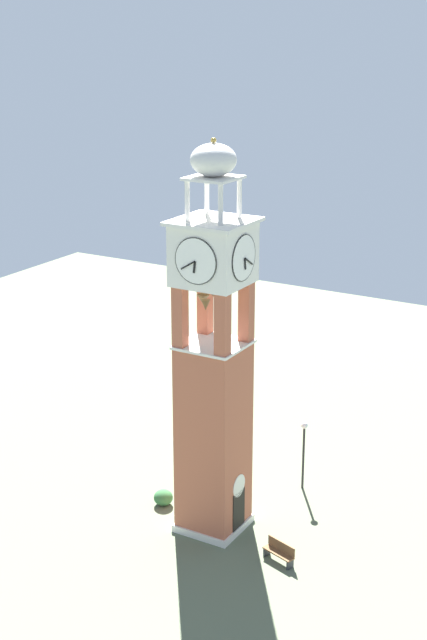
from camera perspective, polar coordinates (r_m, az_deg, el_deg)
The scene contains 7 objects.
ground at distance 44.60m, azimuth 0.00°, elevation -12.87°, with size 80.00×80.00×0.00m, color #5B664C.
clock_tower at distance 41.14m, azimuth 0.00°, elevation -3.62°, with size 3.32×3.32×18.51m.
park_bench at distance 41.90m, azimuth 4.18°, elevation -14.40°, with size 0.90×1.66×0.95m.
lamp_post at distance 46.90m, azimuth 5.73°, elevation -7.69°, with size 0.36×0.36×3.75m.
trash_bin at distance 48.56m, azimuth -1.34°, elevation -9.57°, with size 0.52×0.52×0.80m, color #4C4C51.
shrub_near_entry at distance 47.90m, azimuth 0.08°, elevation -9.88°, with size 1.04×1.04×0.94m, color #336638.
shrub_left_of_tower at distance 46.24m, azimuth -3.19°, elevation -11.12°, with size 0.97×0.97×0.79m, color #336638.
Camera 1 is at (-32.99, -19.24, 23.04)m, focal length 50.68 mm.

